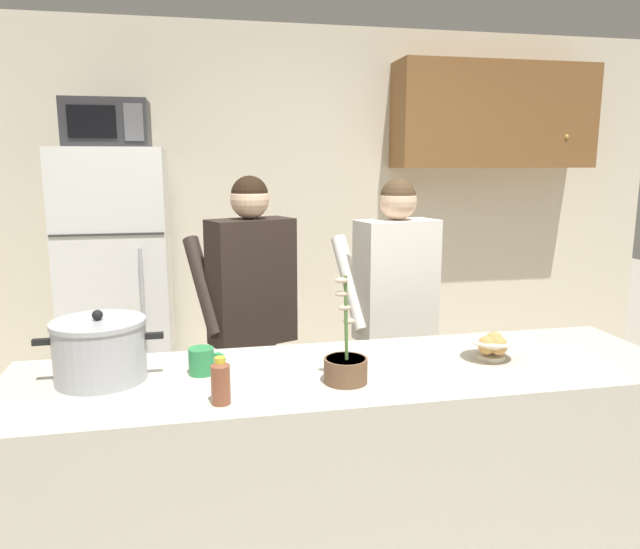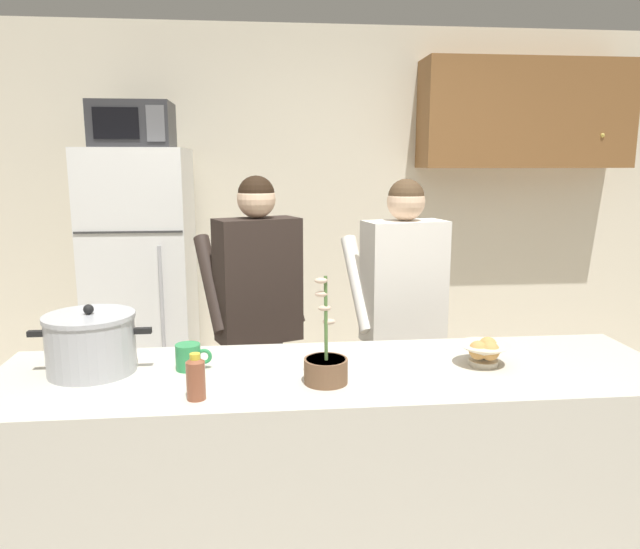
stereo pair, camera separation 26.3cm
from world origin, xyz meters
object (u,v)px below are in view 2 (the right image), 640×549
Objects in this scene: coffee_mug at (189,357)px; bread_bowl at (484,352)px; potted_orchid at (326,366)px; cooking_pot at (91,343)px; microwave at (133,125)px; person_by_sink at (403,300)px; refrigerator at (143,285)px; bottle_near_edge at (196,377)px; person_near_pot at (258,298)px.

bread_bowl is (1.08, -0.07, 0.00)m from coffee_mug.
potted_orchid reaches higher than coffee_mug.
coffee_mug is at bearing -1.65° from cooking_pot.
person_by_sink is (1.48, -1.01, -0.91)m from microwave.
cooking_pot is at bearing -84.75° from refrigerator.
microwave reaches higher than person_by_sink.
microwave is 1.13× the size of cooking_pot.
person_by_sink reaches higher than bread_bowl.
potted_orchid is at bearing -63.15° from microwave.
refrigerator is 4.10× the size of cooking_pot.
bread_bowl is 1.28× the size of bottle_near_edge.
bottle_near_edge is 0.41× the size of potted_orchid.
refrigerator is 4.73× the size of potted_orchid.
person_by_sink is at bearing 48.53° from bottle_near_edge.
person_near_pot is 1.22m from bread_bowl.
person_by_sink is at bearing 97.43° from bread_bowl.
person_near_pot is 8.24× the size of bread_bowl.
potted_orchid is (-0.60, -0.12, 0.01)m from bread_bowl.
person_near_pot is 1.01× the size of person_by_sink.
bottle_near_edge is at bearing -166.68° from potted_orchid.
person_near_pot is 12.22× the size of coffee_mug.
cooking_pot is (0.16, -1.78, 0.15)m from refrigerator.
bread_bowl is at bearing 10.81° from potted_orchid.
person_by_sink is 1.52m from cooking_pot.
person_by_sink is at bearing 29.66° from cooking_pot.
person_by_sink reaches higher than coffee_mug.
cooking_pot reaches higher than bread_bowl.
refrigerator is at bearing 116.59° from potted_orchid.
bread_bowl is at bearing -3.48° from coffee_mug.
refrigerator is 2.15m from bottle_near_edge.
cooking_pot is 3.25× the size of coffee_mug.
person_near_pot is at bearing 80.09° from bottle_near_edge.
person_near_pot is at bearing 53.91° from cooking_pot.
person_by_sink reaches higher than bottle_near_edge.
potted_orchid is at bearing -169.19° from bread_bowl.
potted_orchid is (-0.50, -0.94, -0.00)m from person_by_sink.
potted_orchid reaches higher than bread_bowl.
person_near_pot is 3.75× the size of cooking_pot.
microwave is 2.47× the size of bread_bowl.
refrigerator is 9.01× the size of bread_bowl.
refrigerator is 13.36× the size of coffee_mug.
person_near_pot is at bearing -52.19° from refrigerator.
person_by_sink is 10.48× the size of bottle_near_edge.
person_near_pot reaches higher than cooking_pot.
person_near_pot reaches higher than person_by_sink.
cooking_pot is at bearing -84.69° from microwave.
refrigerator is 1.81m from person_by_sink.
cooking_pot is at bearing 178.35° from coffee_mug.
potted_orchid is at bearing -63.41° from refrigerator.
cooking_pot is 1.43m from bread_bowl.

